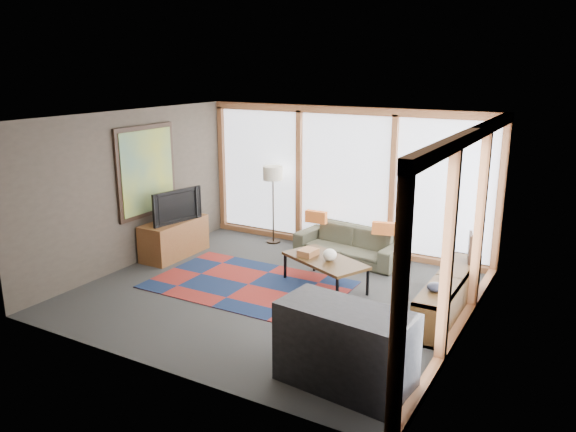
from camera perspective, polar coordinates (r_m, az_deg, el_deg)
The scene contains 17 objects.
ground at distance 8.46m, azimuth -1.35°, elevation -7.83°, with size 5.50×5.50×0.00m, color #2E2E2C.
room_envelope at distance 8.24m, azimuth 3.55°, elevation 2.77°, with size 5.52×5.02×2.62m.
rug at distance 8.77m, azimuth -4.03°, elevation -6.95°, with size 2.97×1.91×0.01m, color maroon.
sofa at distance 9.84m, azimuth 6.28°, elevation -2.83°, with size 1.92×0.75×0.56m, color #393929.
pillow_left at distance 10.03m, azimuth 2.88°, elevation -0.09°, with size 0.39×0.12×0.22m, color orange.
pillow_right at distance 9.47m, azimuth 9.69°, elevation -1.24°, with size 0.38×0.11×0.21m, color orange.
floor_lamp at distance 10.59m, azimuth -1.52°, elevation 1.14°, with size 0.37×0.37×1.48m, color black, non-canonical shape.
coffee_table at distance 8.63m, azimuth 3.77°, elevation -5.78°, with size 1.34×0.67×0.45m, color #35230F, non-canonical shape.
book_stack at distance 8.69m, azimuth 2.05°, elevation -3.71°, with size 0.23×0.29×0.10m, color #9A6034.
vase at distance 8.47m, azimuth 4.26°, elevation -3.95°, with size 0.21×0.21×0.18m, color silver.
bookshelf at distance 7.98m, azimuth 16.01°, elevation -7.78°, with size 0.40×2.19×0.55m, color #35230F, non-canonical shape.
bowl_a at distance 7.34m, azimuth 14.74°, elevation -6.99°, with size 0.22×0.22×0.11m, color black.
bowl_b at distance 7.73m, azimuth 15.76°, elevation -6.04°, with size 0.15×0.15×0.08m, color black.
shelf_picture at distance 8.49m, azimuth 18.00°, elevation -3.06°, with size 0.04×0.32×0.42m, color black.
tv_console at distance 10.16m, azimuth -11.47°, elevation -2.21°, with size 0.54×1.29×0.65m, color brown.
television at distance 9.94m, azimuth -11.51°, elevation 1.07°, with size 1.00×0.13×0.58m, color black.
bar_counter at distance 6.03m, azimuth 5.82°, elevation -13.18°, with size 1.41×0.66×0.90m, color black.
Camera 1 is at (4.02, -6.67, 3.30)m, focal length 35.00 mm.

